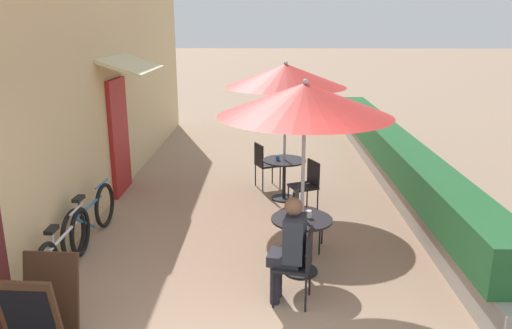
# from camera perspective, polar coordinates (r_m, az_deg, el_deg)

# --- Properties ---
(cafe_facade_wall) EXTENTS (0.98, 11.50, 4.20)m
(cafe_facade_wall) POSITION_cam_1_polar(r_m,az_deg,el_deg) (9.76, -15.94, 9.61)
(cafe_facade_wall) COLOR #D6B784
(cafe_facade_wall) RESTS_ON ground_plane
(planter_hedge) EXTENTS (0.60, 10.50, 1.01)m
(planter_hedge) POSITION_cam_1_polar(r_m,az_deg,el_deg) (9.95, 15.44, 0.65)
(planter_hedge) COLOR gray
(planter_hedge) RESTS_ON ground_plane
(patio_table_near) EXTENTS (0.76, 0.76, 0.73)m
(patio_table_near) POSITION_cam_1_polar(r_m,az_deg,el_deg) (6.30, 5.21, -7.88)
(patio_table_near) COLOR black
(patio_table_near) RESTS_ON ground_plane
(patio_umbrella_near) EXTENTS (2.06, 2.06, 2.44)m
(patio_umbrella_near) POSITION_cam_1_polar(r_m,az_deg,el_deg) (5.83, 5.62, 7.37)
(patio_umbrella_near) COLOR #B7B7BC
(patio_umbrella_near) RESTS_ON ground_plane
(cafe_chair_near_left) EXTENTS (0.47, 0.47, 0.87)m
(cafe_chair_near_left) POSITION_cam_1_polar(r_m,az_deg,el_deg) (5.64, 4.96, -10.89)
(cafe_chair_near_left) COLOR black
(cafe_chair_near_left) RESTS_ON ground_plane
(seated_patron_near_left) EXTENTS (0.46, 0.39, 1.25)m
(seated_patron_near_left) POSITION_cam_1_polar(r_m,az_deg,el_deg) (5.58, 3.85, -9.23)
(seated_patron_near_left) COLOR #23232D
(seated_patron_near_left) RESTS_ON ground_plane
(cafe_chair_near_right) EXTENTS (0.47, 0.47, 0.87)m
(cafe_chair_near_right) POSITION_cam_1_polar(r_m,az_deg,el_deg) (6.97, 5.41, -5.54)
(cafe_chair_near_right) COLOR black
(cafe_chair_near_right) RESTS_ON ground_plane
(coffee_cup_near) EXTENTS (0.07, 0.07, 0.09)m
(coffee_cup_near) POSITION_cam_1_polar(r_m,az_deg,el_deg) (6.24, 6.06, -5.65)
(coffee_cup_near) COLOR white
(coffee_cup_near) RESTS_ON patio_table_near
(patio_table_mid) EXTENTS (0.76, 0.76, 0.73)m
(patio_table_mid) POSITION_cam_1_polar(r_m,az_deg,el_deg) (8.86, 3.24, -0.73)
(patio_table_mid) COLOR black
(patio_table_mid) RESTS_ON ground_plane
(patio_umbrella_mid) EXTENTS (2.06, 2.06, 2.44)m
(patio_umbrella_mid) POSITION_cam_1_polar(r_m,az_deg,el_deg) (8.53, 3.42, 10.11)
(patio_umbrella_mid) COLOR #B7B7BC
(patio_umbrella_mid) RESTS_ON ground_plane
(cafe_chair_mid_left) EXTENTS (0.53, 0.53, 0.87)m
(cafe_chair_mid_left) POSITION_cam_1_polar(r_m,az_deg,el_deg) (8.28, 5.88, -2.03)
(cafe_chair_mid_left) COLOR black
(cafe_chair_mid_left) RESTS_ON ground_plane
(cafe_chair_mid_right) EXTENTS (0.53, 0.53, 0.87)m
(cafe_chair_mid_right) POSITION_cam_1_polar(r_m,az_deg,el_deg) (9.46, 0.93, 0.33)
(cafe_chair_mid_right) COLOR black
(cafe_chair_mid_right) RESTS_ON ground_plane
(coffee_cup_mid) EXTENTS (0.07, 0.07, 0.09)m
(coffee_cup_mid) POSITION_cam_1_polar(r_m,az_deg,el_deg) (8.76, 2.48, 0.79)
(coffee_cup_mid) COLOR teal
(coffee_cup_mid) RESTS_ON patio_table_mid
(bicycle_leaning) EXTENTS (0.10, 1.76, 0.75)m
(bicycle_leaning) POSITION_cam_1_polar(r_m,az_deg,el_deg) (6.73, -21.04, -8.96)
(bicycle_leaning) COLOR black
(bicycle_leaning) RESTS_ON ground_plane
(bicycle_second) EXTENTS (0.17, 1.78, 0.78)m
(bicycle_second) POSITION_cam_1_polar(r_m,az_deg,el_deg) (7.58, -18.45, -5.79)
(bicycle_second) COLOR black
(bicycle_second) RESTS_ON ground_plane
(menu_board) EXTENTS (0.59, 0.65, 0.90)m
(menu_board) POSITION_cam_1_polar(r_m,az_deg,el_deg) (5.32, -23.29, -14.93)
(menu_board) COLOR #422819
(menu_board) RESTS_ON ground_plane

